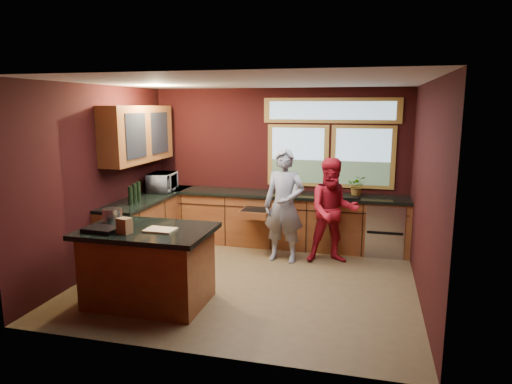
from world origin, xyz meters
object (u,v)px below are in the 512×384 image
at_px(cutting_board, 160,230).
at_px(stock_pot, 112,216).
at_px(person_grey, 284,206).
at_px(island, 149,265).
at_px(person_red, 333,211).

xyz_separation_m(cutting_board, stock_pot, (-0.75, 0.20, 0.08)).
relative_size(person_grey, stock_pot, 7.34).
relative_size(island, cutting_board, 4.43).
distance_m(person_grey, person_red, 0.75).
bearing_deg(person_red, island, -148.62).
height_order(person_red, cutting_board, person_red).
height_order(island, stock_pot, stock_pot).
relative_size(person_grey, cutting_board, 5.03).
xyz_separation_m(person_red, stock_pot, (-2.60, -1.91, 0.22)).
distance_m(person_grey, stock_pot, 2.59).
relative_size(island, person_grey, 0.88).
bearing_deg(person_grey, stock_pot, -129.40).
bearing_deg(island, person_grey, 56.00).
bearing_deg(person_red, cutting_board, -145.01).
bearing_deg(stock_pot, person_grey, 43.96).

